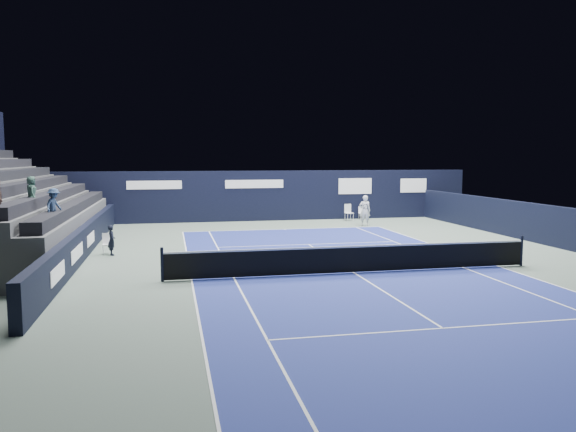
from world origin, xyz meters
name	(u,v)px	position (x,y,z in m)	size (l,w,h in m)	color
ground	(337,262)	(0.00, 2.00, 0.00)	(48.00, 48.00, 0.00)	#546458
court_surface	(354,273)	(0.00, 0.00, 0.00)	(10.97, 23.77, 0.01)	navy
enclosure_wall_right	(522,220)	(10.50, 6.00, 0.90)	(0.30, 22.00, 1.80)	black
folding_chair_back_a	(348,211)	(4.79, 15.30, 0.59)	(0.52, 0.50, 1.03)	white
folding_chair_back_b	(362,212)	(5.83, 15.83, 0.47)	(0.38, 0.37, 0.82)	white
line_judge_chair	(107,242)	(-8.67, 5.76, 0.48)	(0.40, 0.39, 0.84)	white
line_judge	(112,240)	(-8.45, 5.33, 0.61)	(0.45, 0.29, 1.22)	black
court_markings	(354,273)	(0.00, 0.00, 0.01)	(11.03, 23.83, 0.00)	white
tennis_net	(354,258)	(0.00, 0.00, 0.51)	(12.90, 0.10, 1.10)	black
back_sponsor_wall	(270,196)	(0.01, 16.50, 1.55)	(26.00, 0.63, 3.10)	black
side_barrier_left	(86,239)	(-9.50, 5.97, 0.60)	(0.33, 22.00, 1.20)	black
tennis_player	(365,210)	(4.90, 12.62, 0.88)	(0.74, 0.91, 1.76)	silver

